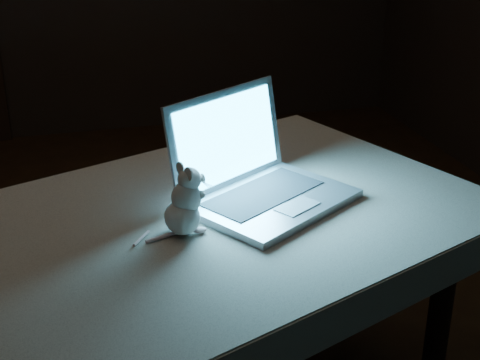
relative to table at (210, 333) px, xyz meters
name	(u,v)px	position (x,y,z in m)	size (l,w,h in m)	color
floor	(137,330)	(-0.17, 0.63, -0.40)	(5.00, 5.00, 0.00)	black
table	(210,333)	(0.00, 0.00, 0.00)	(1.49, 0.96, 0.80)	black
tablecloth	(206,232)	(-0.01, 0.01, 0.35)	(1.61, 1.08, 0.12)	#BCAF9D
laptop	(274,156)	(0.20, 0.02, 0.57)	(0.46, 0.40, 0.31)	#AAA9AE
plush_mouse	(182,200)	(-0.09, -0.09, 0.51)	(0.14, 0.14, 0.20)	silver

